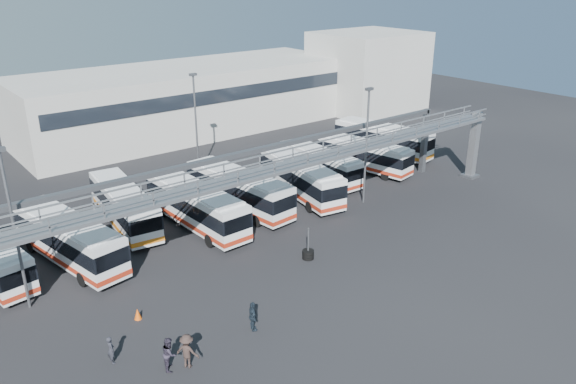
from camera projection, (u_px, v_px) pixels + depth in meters
ground at (312, 276)px, 37.84m from camera, size 140.00×140.00×0.00m
gantry at (260, 176)px, 40.07m from camera, size 51.40×5.15×7.10m
warehouse at (189, 99)px, 70.93m from camera, size 42.00×14.00×8.00m
building_right at (368, 71)px, 81.02m from camera, size 14.00×12.00×11.00m
light_pole_left at (13, 222)px, 32.30m from camera, size 0.70×0.35×10.21m
light_pole_mid at (367, 140)px, 47.74m from camera, size 0.70×0.35×10.21m
light_pole_back at (196, 120)px, 54.03m from camera, size 0.70×0.35×10.21m
bus_2 at (68, 238)px, 38.99m from camera, size 4.56×11.55×3.42m
bus_3 at (124, 205)px, 44.62m from camera, size 3.73×11.19×3.34m
bus_4 at (196, 205)px, 44.38m from camera, size 3.07×11.47×3.46m
bus_5 at (239, 189)px, 47.58m from camera, size 3.76×11.56×3.45m
bus_6 at (301, 177)px, 50.44m from camera, size 4.39×11.38×3.38m
bus_7 at (320, 163)px, 54.49m from camera, size 2.65×10.19×3.08m
bus_8 at (364, 154)px, 57.08m from camera, size 4.18×10.50×3.11m
bus_9 at (383, 139)px, 61.78m from camera, size 4.59×11.56×3.42m
pedestrian_a at (111, 350)px, 29.30m from camera, size 0.42×0.60×1.60m
pedestrian_b at (169, 353)px, 28.81m from camera, size 1.07×1.14×1.87m
pedestrian_c at (187, 351)px, 28.92m from camera, size 1.31×1.44×1.94m
pedestrian_d at (253, 317)px, 31.88m from camera, size 0.76×1.16×1.83m
cone_right at (138, 314)px, 33.12m from camera, size 0.52×0.52×0.70m
tire_stack at (308, 254)px, 39.99m from camera, size 0.84×0.84×2.41m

